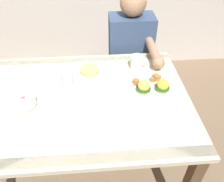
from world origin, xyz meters
TOP-DOWN VIEW (x-y plane):
  - ground_plane at (0.00, 0.00)m, footprint 6.00×6.00m
  - dining_table at (0.00, 0.00)m, footprint 1.20×0.90m
  - eggs_benedict_plate at (0.40, 0.02)m, footprint 0.27×0.27m
  - fruit_bowl at (-0.32, -0.04)m, footprint 0.12×0.12m
  - coffee_mug at (0.34, 0.27)m, footprint 0.11×0.08m
  - fork at (0.15, -0.21)m, footprint 0.15×0.06m
  - water_glass_far at (-0.09, 0.07)m, footprint 0.07×0.07m
  - side_plate at (0.03, 0.24)m, footprint 0.20×0.20m
  - diner_person at (0.36, 0.60)m, footprint 0.34×0.54m

SIDE VIEW (x-z plane):
  - ground_plane at x=0.00m, z-range 0.00..0.00m
  - dining_table at x=0.00m, z-range 0.26..1.00m
  - diner_person at x=0.36m, z-range 0.08..1.22m
  - fork at x=0.15m, z-range 0.74..0.74m
  - side_plate at x=0.03m, z-range 0.74..0.77m
  - eggs_benedict_plate at x=0.40m, z-range 0.72..0.81m
  - fruit_bowl at x=-0.32m, z-range 0.74..0.80m
  - coffee_mug at x=0.34m, z-range 0.74..0.84m
  - water_glass_far at x=-0.09m, z-range 0.73..0.86m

